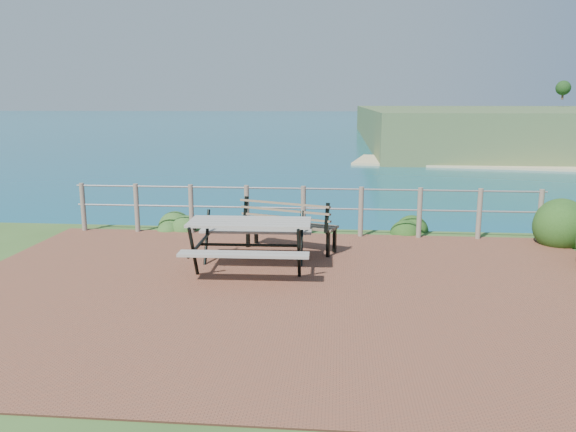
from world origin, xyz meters
name	(u,v)px	position (x,y,z in m)	size (l,w,h in m)	color
ground	(288,290)	(0.00, 0.00, 0.00)	(10.00, 7.00, 0.12)	brown
ocean	(338,108)	(0.00, 200.00, 0.00)	(1200.00, 1200.00, 0.00)	#146E7C
safety_railing	(303,208)	(0.00, 3.35, 0.57)	(9.40, 0.10, 1.00)	#6B5B4C
picnic_table	(250,240)	(-0.69, 0.86, 0.52)	(1.94, 1.66, 0.81)	gray
park_bench	(290,217)	(-0.16, 2.18, 0.64)	(1.76, 0.99, 0.97)	brown
shrub_right_edge	(570,243)	(5.17, 3.24, 0.00)	(1.01, 1.01, 1.44)	#1B4013
shrub_lip_west	(180,228)	(-2.69, 3.80, 0.00)	(0.81, 0.81, 0.56)	#24481B
shrub_lip_east	(412,232)	(2.24, 3.85, 0.00)	(0.77, 0.77, 0.50)	#1B4013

